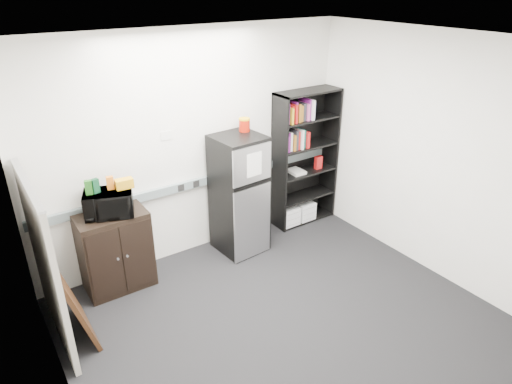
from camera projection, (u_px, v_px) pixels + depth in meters
floor at (283, 321)px, 4.62m from camera, size 4.00×4.00×0.00m
wall_back at (196, 146)px, 5.35m from camera, size 4.00×0.02×2.70m
wall_right at (430, 156)px, 5.05m from camera, size 0.02×3.50×2.70m
wall_left at (48, 277)px, 3.03m from camera, size 0.02×3.50×2.70m
ceiling at (291, 43)px, 3.46m from camera, size 4.00×3.50×0.02m
electrical_raceway at (199, 182)px, 5.52m from camera, size 3.92×0.05×0.10m
wall_note at (167, 136)px, 5.09m from camera, size 0.14×0.00×0.10m
bookshelf at (304, 156)px, 6.14m from camera, size 0.90×0.34×1.85m
cubicle_partition at (45, 263)px, 4.12m from camera, size 0.06×1.30×1.62m
cabinet at (116, 251)px, 4.96m from camera, size 0.72×0.48×0.90m
microwave at (109, 203)px, 4.70m from camera, size 0.57×0.47×0.27m
snack_box_a at (89, 187)px, 4.56m from camera, size 0.08×0.07×0.15m
snack_box_b at (95, 186)px, 4.59m from camera, size 0.08×0.07×0.15m
snack_box_c at (110, 183)px, 4.67m from camera, size 0.08×0.06×0.14m
snack_bag at (124, 184)px, 4.70m from camera, size 0.19×0.11×0.10m
refrigerator at (240, 195)px, 5.56m from camera, size 0.60×0.63×1.49m
coffee_can at (244, 124)px, 5.39m from camera, size 0.13×0.13×0.18m
framed_poster at (70, 296)px, 4.25m from camera, size 0.27×0.71×0.89m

